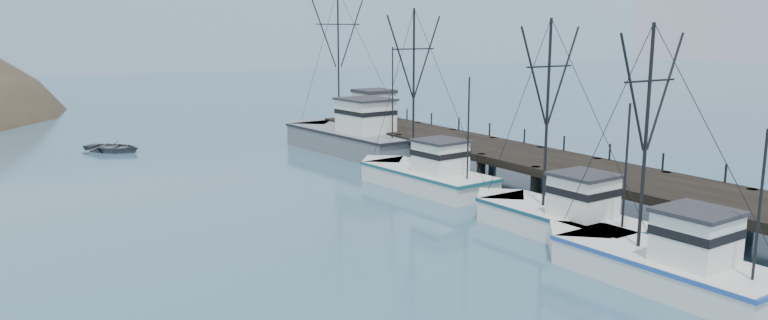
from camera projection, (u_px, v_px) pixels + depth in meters
ground at (516, 299)px, 25.50m from camera, size 400.00×400.00×0.00m
pier at (512, 155)px, 45.77m from camera, size 6.00×44.00×2.00m
distant_ridge at (89, 71)px, 173.36m from camera, size 360.00×40.00×26.00m
trawler_near at (558, 218)px, 33.55m from camera, size 3.91×10.58×10.81m
trawler_mid at (658, 263)px, 27.03m from camera, size 4.00×10.51×10.51m
trawler_far at (423, 175)px, 43.52m from camera, size 4.61×11.40×11.59m
work_vessel at (350, 137)px, 56.71m from camera, size 6.19×16.48×13.61m
pier_shed at (374, 105)px, 60.51m from camera, size 3.00×3.20×2.80m
pickup_truck at (367, 114)px, 60.26m from camera, size 5.44×3.42×1.40m
motorboat at (113, 152)px, 56.78m from camera, size 5.93×6.05×1.03m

